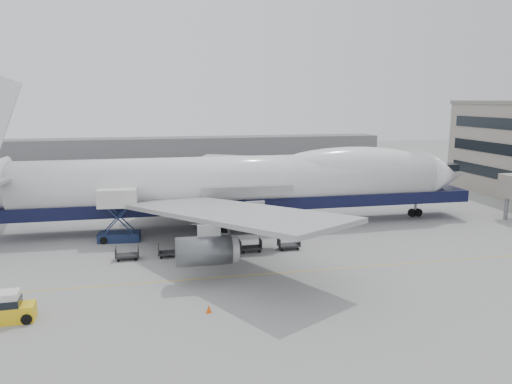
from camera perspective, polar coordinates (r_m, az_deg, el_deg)
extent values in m
plane|color=gray|center=(52.01, -0.16, -7.14)|extent=(260.00, 260.00, 0.00)
cube|color=gold|center=(46.47, 1.40, -9.33)|extent=(60.00, 0.15, 0.01)
cylinder|color=slate|center=(74.39, 26.68, -1.68)|extent=(0.50, 0.50, 3.00)
cube|color=slate|center=(119.12, -11.95, 4.39)|extent=(110.00, 8.00, 7.00)
cylinder|color=white|center=(62.17, -2.45, 1.19)|extent=(52.00, 6.40, 6.40)
cube|color=black|center=(62.81, -1.53, -1.09)|extent=(60.00, 5.76, 1.50)
cone|color=white|center=(72.80, 20.68, 1.89)|extent=(6.00, 6.40, 6.40)
ellipsoid|color=white|center=(66.30, 10.97, 3.13)|extent=(20.67, 5.78, 4.56)
cube|color=#9EA0A3|center=(47.97, -3.10, -2.36)|extent=(20.35, 26.74, 2.26)
cube|color=#9EA0A3|center=(75.87, -6.50, 2.37)|extent=(20.35, 26.74, 2.26)
cylinder|color=#595B60|center=(80.63, -8.92, 1.21)|extent=(4.80, 2.60, 2.60)
cylinder|color=#595B60|center=(72.38, -3.76, 0.26)|extent=(4.80, 2.60, 2.60)
cylinder|color=#595B60|center=(53.10, -0.61, -3.51)|extent=(4.80, 2.60, 2.60)
cylinder|color=#595B60|center=(43.65, -6.01, -6.70)|extent=(4.80, 2.60, 2.60)
cylinder|color=slate|center=(71.50, 17.75, -1.70)|extent=(0.36, 0.36, 2.50)
cylinder|color=black|center=(71.64, 17.72, -2.25)|extent=(1.10, 0.45, 1.10)
cylinder|color=slate|center=(59.73, -4.77, -3.59)|extent=(0.36, 0.36, 2.50)
cylinder|color=black|center=(59.91, -4.76, -4.24)|extent=(1.10, 0.45, 1.10)
cylinder|color=slate|center=(65.53, -5.45, -2.33)|extent=(0.36, 0.36, 2.50)
cylinder|color=black|center=(65.69, -5.44, -2.93)|extent=(1.10, 0.45, 1.10)
cube|color=#182448|center=(58.69, -15.34, -4.94)|extent=(4.77, 2.61, 1.01)
cube|color=silver|center=(57.68, -15.55, -0.64)|extent=(4.42, 2.76, 2.02)
cube|color=#182448|center=(57.15, -15.50, -2.99)|extent=(3.28, 0.41, 3.63)
cube|color=#182448|center=(59.12, -15.39, -2.54)|extent=(3.28, 0.41, 3.63)
cube|color=slate|center=(59.13, -15.47, -0.36)|extent=(2.30, 1.30, 0.15)
cylinder|color=black|center=(57.96, -17.02, -5.32)|extent=(0.83, 0.32, 0.83)
cylinder|color=black|center=(59.73, -16.87, -4.85)|extent=(0.83, 0.32, 0.83)
cylinder|color=black|center=(57.75, -13.74, -5.22)|extent=(0.83, 0.32, 0.83)
cylinder|color=black|center=(59.52, -13.69, -4.74)|extent=(0.83, 0.32, 0.83)
cube|color=yellow|center=(40.99, -26.07, -12.34)|extent=(3.14, 1.77, 1.21)
cube|color=silver|center=(40.67, -26.66, -10.91)|extent=(1.82, 1.61, 1.10)
cube|color=black|center=(40.75, -26.64, -11.20)|extent=(1.93, 1.72, 0.55)
cylinder|color=black|center=(40.18, -24.73, -13.04)|extent=(0.77, 0.33, 0.77)
cylinder|color=black|center=(41.46, -24.31, -12.27)|extent=(0.77, 0.33, 0.77)
cone|color=#E7510C|center=(38.66, -5.42, -13.12)|extent=(0.40, 0.40, 0.63)
cube|color=#E7510C|center=(38.78, -5.41, -13.52)|extent=(0.42, 0.42, 0.03)
cube|color=#2D2D30|center=(51.88, -14.50, -7.01)|extent=(2.30, 1.35, 0.18)
cube|color=#2D2D30|center=(51.83, -15.75, -6.63)|extent=(0.08, 1.35, 0.90)
cube|color=#2D2D30|center=(51.72, -13.30, -6.55)|extent=(0.08, 1.35, 0.90)
cylinder|color=black|center=(51.49, -15.46, -7.54)|extent=(0.30, 0.12, 0.30)
cylinder|color=black|center=(52.54, -15.40, -7.18)|extent=(0.30, 0.12, 0.30)
cylinder|color=black|center=(51.41, -13.56, -7.48)|extent=(0.30, 0.12, 0.30)
cylinder|color=black|center=(52.46, -13.53, -7.12)|extent=(0.30, 0.12, 0.30)
cube|color=#2D2D30|center=(51.84, -9.84, -6.84)|extent=(2.30, 1.35, 0.18)
cube|color=#2D2D30|center=(51.70, -11.08, -6.47)|extent=(0.08, 1.35, 0.90)
cube|color=#2D2D30|center=(51.77, -8.63, -6.36)|extent=(0.08, 1.35, 0.90)
cylinder|color=black|center=(51.38, -10.76, -7.38)|extent=(0.30, 0.12, 0.30)
cylinder|color=black|center=(52.43, -10.79, -7.01)|extent=(0.30, 0.12, 0.30)
cylinder|color=black|center=(51.44, -8.85, -7.30)|extent=(0.30, 0.12, 0.30)
cylinder|color=black|center=(52.48, -8.92, -6.93)|extent=(0.30, 0.12, 0.30)
cube|color=#2D2D30|center=(52.14, -5.20, -6.62)|extent=(2.30, 1.35, 0.18)
cube|color=#2D2D30|center=(51.91, -6.42, -6.26)|extent=(0.08, 1.35, 0.90)
cube|color=#2D2D30|center=(52.15, -4.00, -6.14)|extent=(0.08, 1.35, 0.90)
cylinder|color=black|center=(51.62, -6.07, -7.16)|extent=(0.30, 0.12, 0.30)
cylinder|color=black|center=(52.66, -6.19, -6.81)|extent=(0.30, 0.12, 0.30)
cylinder|color=black|center=(51.81, -4.18, -7.07)|extent=(0.30, 0.12, 0.30)
cylinder|color=black|center=(52.85, -4.35, -6.71)|extent=(0.30, 0.12, 0.30)
cube|color=#2D2D30|center=(52.77, -0.65, -6.37)|extent=(2.30, 1.35, 0.18)
cube|color=#2D2D30|center=(52.46, -1.84, -6.02)|extent=(0.08, 1.35, 0.90)
cube|color=#2D2D30|center=(52.87, 0.52, -5.88)|extent=(0.08, 1.35, 0.90)
cylinder|color=black|center=(52.19, -1.45, -6.91)|extent=(0.30, 0.12, 0.30)
cylinder|color=black|center=(53.22, -1.67, -6.56)|extent=(0.30, 0.12, 0.30)
cylinder|color=black|center=(52.51, 0.38, -6.79)|extent=(0.30, 0.12, 0.30)
cylinder|color=black|center=(53.54, 0.13, -6.45)|extent=(0.30, 0.12, 0.30)
cube|color=#2D2D30|center=(53.72, 3.76, -6.08)|extent=(2.30, 1.35, 0.18)
cube|color=#2D2D30|center=(53.33, 2.62, -5.75)|extent=(0.08, 1.35, 0.90)
cube|color=#2D2D30|center=(53.91, 4.90, -5.59)|extent=(0.08, 1.35, 0.90)
cylinder|color=black|center=(53.08, 3.03, -6.62)|extent=(0.30, 0.12, 0.30)
cylinder|color=black|center=(54.10, 2.73, -6.28)|extent=(0.30, 0.12, 0.30)
cylinder|color=black|center=(53.53, 4.80, -6.49)|extent=(0.30, 0.12, 0.30)
cylinder|color=black|center=(54.54, 4.46, -6.16)|extent=(0.30, 0.12, 0.30)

